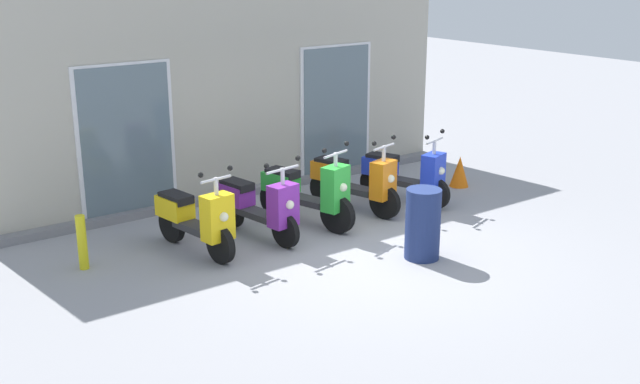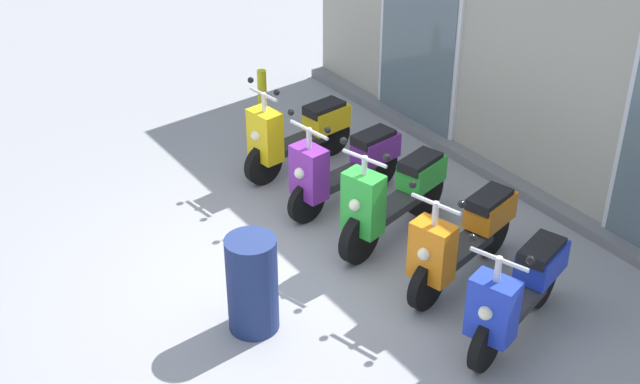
{
  "view_description": "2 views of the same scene",
  "coord_description": "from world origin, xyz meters",
  "px_view_note": "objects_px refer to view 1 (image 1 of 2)",
  "views": [
    {
      "loc": [
        -6.17,
        -7.33,
        3.77
      ],
      "look_at": [
        -0.3,
        0.61,
        0.72
      ],
      "focal_mm": 43.46,
      "sensor_mm": 36.0,
      "label": 1
    },
    {
      "loc": [
        5.7,
        -3.43,
        4.9
      ],
      "look_at": [
        -0.27,
        0.58,
        0.66
      ],
      "focal_mm": 47.61,
      "sensor_mm": 36.0,
      "label": 2
    }
  ],
  "objects_px": {
    "scooter_orange": "(355,181)",
    "curb_bollard": "(82,242)",
    "scooter_yellow": "(196,218)",
    "trash_bin": "(423,224)",
    "scooter_purple": "(258,204)",
    "scooter_blue": "(405,174)",
    "traffic_cone": "(460,171)",
    "scooter_green": "(307,193)"
  },
  "relations": [
    {
      "from": "scooter_yellow",
      "to": "trash_bin",
      "type": "bearing_deg",
      "value": -40.19
    },
    {
      "from": "scooter_yellow",
      "to": "curb_bollard",
      "type": "xyz_separation_m",
      "value": [
        -1.4,
        0.34,
        -0.12
      ]
    },
    {
      "from": "traffic_cone",
      "to": "curb_bollard",
      "type": "bearing_deg",
      "value": 177.62
    },
    {
      "from": "scooter_yellow",
      "to": "scooter_blue",
      "type": "xyz_separation_m",
      "value": [
        3.62,
        -0.07,
        0.01
      ]
    },
    {
      "from": "scooter_yellow",
      "to": "scooter_green",
      "type": "height_order",
      "value": "scooter_green"
    },
    {
      "from": "scooter_purple",
      "to": "scooter_green",
      "type": "height_order",
      "value": "scooter_green"
    },
    {
      "from": "trash_bin",
      "to": "scooter_yellow",
      "type": "bearing_deg",
      "value": 139.81
    },
    {
      "from": "scooter_purple",
      "to": "curb_bollard",
      "type": "xyz_separation_m",
      "value": [
        -2.35,
        0.35,
        -0.13
      ]
    },
    {
      "from": "scooter_blue",
      "to": "scooter_orange",
      "type": "bearing_deg",
      "value": 169.58
    },
    {
      "from": "scooter_orange",
      "to": "trash_bin",
      "type": "distance_m",
      "value": 2.05
    },
    {
      "from": "scooter_yellow",
      "to": "trash_bin",
      "type": "xyz_separation_m",
      "value": [
        2.25,
        -1.9,
        -0.01
      ]
    },
    {
      "from": "scooter_green",
      "to": "scooter_orange",
      "type": "height_order",
      "value": "scooter_green"
    },
    {
      "from": "scooter_yellow",
      "to": "scooter_purple",
      "type": "distance_m",
      "value": 0.96
    },
    {
      "from": "scooter_blue",
      "to": "trash_bin",
      "type": "relative_size",
      "value": 1.64
    },
    {
      "from": "scooter_orange",
      "to": "trash_bin",
      "type": "height_order",
      "value": "scooter_orange"
    },
    {
      "from": "scooter_yellow",
      "to": "traffic_cone",
      "type": "xyz_separation_m",
      "value": [
        5.0,
        0.08,
        -0.21
      ]
    },
    {
      "from": "scooter_purple",
      "to": "scooter_green",
      "type": "xyz_separation_m",
      "value": [
        0.84,
        0.01,
        0.01
      ]
    },
    {
      "from": "scooter_yellow",
      "to": "scooter_blue",
      "type": "distance_m",
      "value": 3.62
    },
    {
      "from": "scooter_orange",
      "to": "traffic_cone",
      "type": "height_order",
      "value": "scooter_orange"
    },
    {
      "from": "scooter_green",
      "to": "scooter_blue",
      "type": "bearing_deg",
      "value": -2.33
    },
    {
      "from": "scooter_purple",
      "to": "scooter_orange",
      "type": "xyz_separation_m",
      "value": [
        1.78,
        0.1,
        0.0
      ]
    },
    {
      "from": "scooter_orange",
      "to": "traffic_cone",
      "type": "xyz_separation_m",
      "value": [
        2.26,
        -0.01,
        -0.22
      ]
    },
    {
      "from": "scooter_orange",
      "to": "scooter_blue",
      "type": "distance_m",
      "value": 0.9
    },
    {
      "from": "scooter_yellow",
      "to": "scooter_purple",
      "type": "xyz_separation_m",
      "value": [
        0.96,
        -0.01,
        0.01
      ]
    },
    {
      "from": "curb_bollard",
      "to": "scooter_green",
      "type": "bearing_deg",
      "value": -6.05
    },
    {
      "from": "scooter_green",
      "to": "traffic_cone",
      "type": "height_order",
      "value": "scooter_green"
    },
    {
      "from": "scooter_yellow",
      "to": "traffic_cone",
      "type": "distance_m",
      "value": 5.01
    },
    {
      "from": "scooter_purple",
      "to": "scooter_orange",
      "type": "distance_m",
      "value": 1.79
    },
    {
      "from": "scooter_yellow",
      "to": "scooter_orange",
      "type": "relative_size",
      "value": 0.98
    },
    {
      "from": "scooter_yellow",
      "to": "traffic_cone",
      "type": "height_order",
      "value": "scooter_yellow"
    },
    {
      "from": "scooter_orange",
      "to": "trash_bin",
      "type": "bearing_deg",
      "value": -103.85
    },
    {
      "from": "scooter_purple",
      "to": "traffic_cone",
      "type": "xyz_separation_m",
      "value": [
        4.05,
        0.09,
        -0.22
      ]
    },
    {
      "from": "scooter_orange",
      "to": "curb_bollard",
      "type": "relative_size",
      "value": 2.3
    },
    {
      "from": "scooter_orange",
      "to": "scooter_purple",
      "type": "bearing_deg",
      "value": -176.72
    },
    {
      "from": "scooter_yellow",
      "to": "scooter_orange",
      "type": "xyz_separation_m",
      "value": [
        2.74,
        0.09,
        0.01
      ]
    },
    {
      "from": "scooter_orange",
      "to": "scooter_blue",
      "type": "xyz_separation_m",
      "value": [
        0.88,
        -0.16,
        -0.0
      ]
    },
    {
      "from": "scooter_orange",
      "to": "scooter_blue",
      "type": "height_order",
      "value": "scooter_orange"
    },
    {
      "from": "curb_bollard",
      "to": "trash_bin",
      "type": "xyz_separation_m",
      "value": [
        3.64,
        -2.24,
        0.11
      ]
    },
    {
      "from": "scooter_purple",
      "to": "scooter_green",
      "type": "distance_m",
      "value": 0.84
    },
    {
      "from": "scooter_blue",
      "to": "trash_bin",
      "type": "height_order",
      "value": "scooter_blue"
    },
    {
      "from": "curb_bollard",
      "to": "traffic_cone",
      "type": "height_order",
      "value": "curb_bollard"
    },
    {
      "from": "scooter_orange",
      "to": "curb_bollard",
      "type": "bearing_deg",
      "value": 176.53
    }
  ]
}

